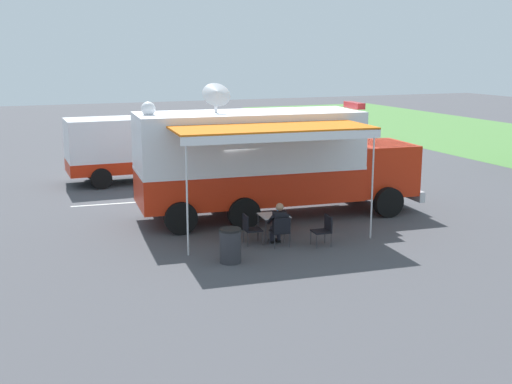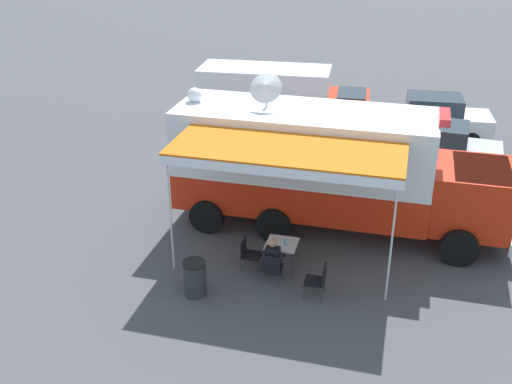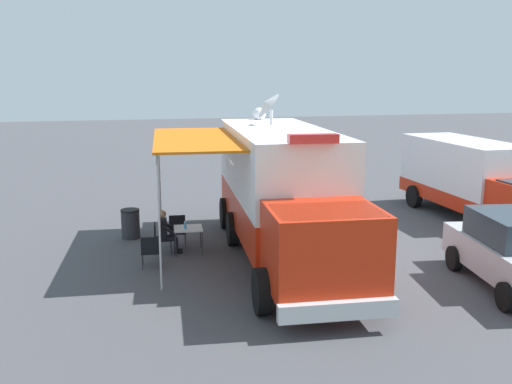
{
  "view_description": "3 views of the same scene",
  "coord_description": "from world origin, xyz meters",
  "px_view_note": "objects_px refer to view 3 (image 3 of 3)",
  "views": [
    {
      "loc": [
        19.48,
        -7.55,
        5.42
      ],
      "look_at": [
        2.1,
        -0.59,
        1.35
      ],
      "focal_mm": 45.78,
      "sensor_mm": 36.0,
      "label": 1
    },
    {
      "loc": [
        15.97,
        1.53,
        8.73
      ],
      "look_at": [
        1.01,
        -1.18,
        1.37
      ],
      "focal_mm": 42.51,
      "sensor_mm": 36.0,
      "label": 2
    },
    {
      "loc": [
        4.39,
        15.22,
        4.98
      ],
      "look_at": [
        0.46,
        -0.8,
        1.54
      ],
      "focal_mm": 39.7,
      "sensor_mm": 36.0,
      "label": 3
    }
  ],
  "objects_px": {
    "command_truck": "(282,188)",
    "support_truck": "(471,179)",
    "trash_bin": "(131,224)",
    "folding_table": "(188,230)",
    "folding_chair_spare_by_truck": "(150,249)",
    "seated_responder": "(166,231)",
    "folding_chair_beside_table": "(177,228)",
    "water_bottle": "(185,225)",
    "folding_chair_at_table": "(159,236)"
  },
  "relations": [
    {
      "from": "command_truck",
      "to": "support_truck",
      "type": "bearing_deg",
      "value": -161.29
    },
    {
      "from": "trash_bin",
      "to": "support_truck",
      "type": "height_order",
      "value": "support_truck"
    },
    {
      "from": "folding_table",
      "to": "support_truck",
      "type": "height_order",
      "value": "support_truck"
    },
    {
      "from": "folding_chair_spare_by_truck",
      "to": "support_truck",
      "type": "bearing_deg",
      "value": -166.52
    },
    {
      "from": "command_truck",
      "to": "folding_table",
      "type": "relative_size",
      "value": 11.23
    },
    {
      "from": "command_truck",
      "to": "folding_chair_spare_by_truck",
      "type": "bearing_deg",
      "value": 1.7
    },
    {
      "from": "seated_responder",
      "to": "trash_bin",
      "type": "relative_size",
      "value": 1.37
    },
    {
      "from": "folding_chair_spare_by_truck",
      "to": "support_truck",
      "type": "relative_size",
      "value": 0.13
    },
    {
      "from": "trash_bin",
      "to": "support_truck",
      "type": "relative_size",
      "value": 0.13
    },
    {
      "from": "folding_chair_beside_table",
      "to": "support_truck",
      "type": "height_order",
      "value": "support_truck"
    },
    {
      "from": "folding_table",
      "to": "trash_bin",
      "type": "xyz_separation_m",
      "value": [
        1.55,
        -1.91,
        -0.22
      ]
    },
    {
      "from": "water_bottle",
      "to": "seated_responder",
      "type": "height_order",
      "value": "seated_responder"
    },
    {
      "from": "command_truck",
      "to": "trash_bin",
      "type": "bearing_deg",
      "value": -35.37
    },
    {
      "from": "folding_table",
      "to": "support_truck",
      "type": "distance_m",
      "value": 10.28
    },
    {
      "from": "command_truck",
      "to": "folding_chair_at_table",
      "type": "height_order",
      "value": "command_truck"
    },
    {
      "from": "folding_table",
      "to": "support_truck",
      "type": "xyz_separation_m",
      "value": [
        -10.12,
        -1.63,
        0.71
      ]
    },
    {
      "from": "folding_table",
      "to": "trash_bin",
      "type": "distance_m",
      "value": 2.47
    },
    {
      "from": "folding_chair_at_table",
      "to": "seated_responder",
      "type": "bearing_deg",
      "value": 175.59
    },
    {
      "from": "folding_chair_spare_by_truck",
      "to": "seated_responder",
      "type": "relative_size",
      "value": 0.7
    },
    {
      "from": "trash_bin",
      "to": "support_truck",
      "type": "bearing_deg",
      "value": 178.63
    },
    {
      "from": "water_bottle",
      "to": "support_truck",
      "type": "bearing_deg",
      "value": -170.44
    },
    {
      "from": "command_truck",
      "to": "water_bottle",
      "type": "height_order",
      "value": "command_truck"
    },
    {
      "from": "seated_responder",
      "to": "support_truck",
      "type": "distance_m",
      "value": 10.86
    },
    {
      "from": "water_bottle",
      "to": "folding_chair_beside_table",
      "type": "bearing_deg",
      "value": -82.3
    },
    {
      "from": "water_bottle",
      "to": "folding_chair_at_table",
      "type": "xyz_separation_m",
      "value": [
        0.71,
        -0.23,
        -0.32
      ]
    },
    {
      "from": "folding_table",
      "to": "folding_chair_beside_table",
      "type": "xyz_separation_m",
      "value": [
        0.22,
        -0.85,
        -0.16
      ]
    },
    {
      "from": "seated_responder",
      "to": "water_bottle",
      "type": "bearing_deg",
      "value": 157.59
    },
    {
      "from": "folding_table",
      "to": "folding_chair_spare_by_truck",
      "type": "relative_size",
      "value": 0.99
    },
    {
      "from": "support_truck",
      "to": "seated_responder",
      "type": "bearing_deg",
      "value": 7.98
    },
    {
      "from": "folding_chair_beside_table",
      "to": "seated_responder",
      "type": "xyz_separation_m",
      "value": [
        0.39,
        0.73,
        0.14
      ]
    },
    {
      "from": "folding_chair_at_table",
      "to": "folding_chair_beside_table",
      "type": "xyz_separation_m",
      "value": [
        -0.58,
        -0.71,
        0.0
      ]
    },
    {
      "from": "folding_chair_spare_by_truck",
      "to": "trash_bin",
      "type": "height_order",
      "value": "trash_bin"
    },
    {
      "from": "command_truck",
      "to": "folding_chair_spare_by_truck",
      "type": "relative_size",
      "value": 11.09
    },
    {
      "from": "folding_table",
      "to": "water_bottle",
      "type": "relative_size",
      "value": 3.84
    },
    {
      "from": "command_truck",
      "to": "folding_chair_at_table",
      "type": "relative_size",
      "value": 11.09
    },
    {
      "from": "folding_chair_beside_table",
      "to": "trash_bin",
      "type": "relative_size",
      "value": 0.96
    },
    {
      "from": "folding_chair_beside_table",
      "to": "trash_bin",
      "type": "xyz_separation_m",
      "value": [
        1.34,
        -1.06,
        -0.06
      ]
    },
    {
      "from": "command_truck",
      "to": "folding_chair_beside_table",
      "type": "bearing_deg",
      "value": -33.82
    },
    {
      "from": "folding_table",
      "to": "folding_chair_beside_table",
      "type": "bearing_deg",
      "value": -75.67
    },
    {
      "from": "folding_chair_beside_table",
      "to": "seated_responder",
      "type": "height_order",
      "value": "seated_responder"
    },
    {
      "from": "folding_chair_spare_by_truck",
      "to": "seated_responder",
      "type": "distance_m",
      "value": 1.3
    },
    {
      "from": "trash_bin",
      "to": "seated_responder",
      "type": "bearing_deg",
      "value": 117.83
    },
    {
      "from": "folding_chair_spare_by_truck",
      "to": "seated_responder",
      "type": "bearing_deg",
      "value": -113.17
    },
    {
      "from": "folding_table",
      "to": "trash_bin",
      "type": "height_order",
      "value": "trash_bin"
    },
    {
      "from": "water_bottle",
      "to": "folding_chair_beside_table",
      "type": "height_order",
      "value": "water_bottle"
    },
    {
      "from": "folding_chair_at_table",
      "to": "folding_chair_spare_by_truck",
      "type": "xyz_separation_m",
      "value": [
        0.32,
        1.2,
        0.0
      ]
    },
    {
      "from": "water_bottle",
      "to": "seated_responder",
      "type": "relative_size",
      "value": 0.18
    },
    {
      "from": "seated_responder",
      "to": "support_truck",
      "type": "bearing_deg",
      "value": -172.02
    },
    {
      "from": "trash_bin",
      "to": "support_truck",
      "type": "xyz_separation_m",
      "value": [
        -11.68,
        0.28,
        0.93
      ]
    },
    {
      "from": "folding_chair_beside_table",
      "to": "trash_bin",
      "type": "distance_m",
      "value": 1.7
    }
  ]
}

